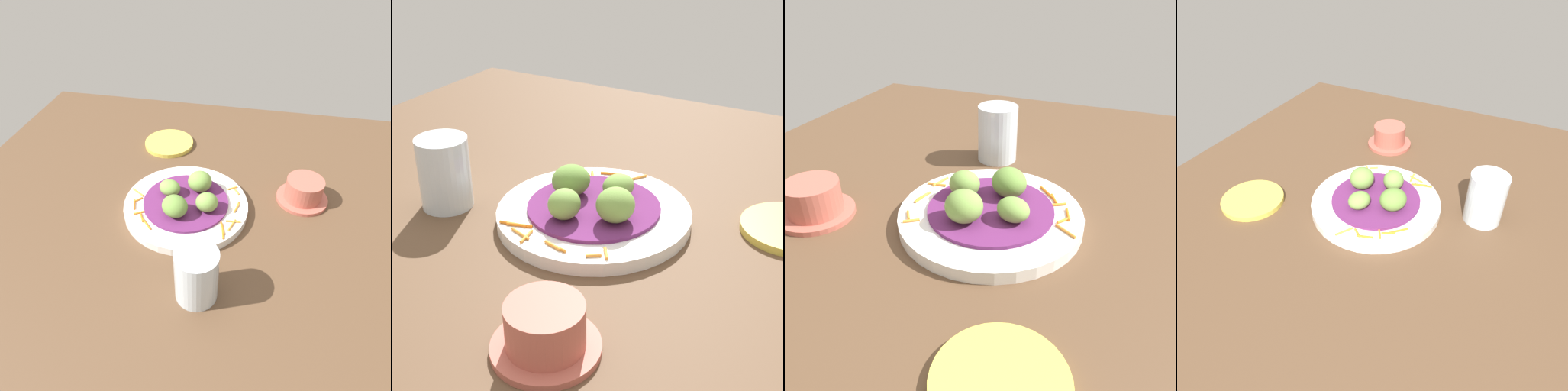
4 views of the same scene
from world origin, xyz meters
The scene contains 10 objects.
table_surface centered at (0.00, 0.00, 1.00)cm, with size 110.00×110.00×2.00cm, color brown.
main_plate centered at (0.47, 4.89, 2.93)cm, with size 26.77×26.77×1.85cm, color white.
cabbage_bed centered at (0.47, 4.89, 4.13)cm, with size 18.34×18.34×0.56cm, color #60235B.
carrot_garnish centered at (1.64, 2.17, 4.05)cm, with size 25.00×16.95×0.40cm.
guac_scoop_left centered at (4.86, 3.14, 6.44)cm, with size 4.28×4.65×4.07cm, color #759E47.
guac_scoop_center centered at (2.23, 9.28, 6.71)cm, with size 5.27×5.07×4.60cm, color #759E47.
guac_scoop_right centered at (-3.91, 6.65, 6.07)cm, with size 4.74×4.04×3.32cm, color #759E47.
guac_scoop_back centered at (-1.29, 0.51, 6.61)cm, with size 5.52×5.03×4.40cm, color olive.
terracotta_bowl centered at (24.88, 13.09, 4.49)cm, with size 11.29×11.29×5.55cm.
water_glass centered at (6.41, -15.75, 7.21)cm, with size 7.37×7.37×10.42cm, color silver.
Camera 2 is at (61.85, 38.59, 43.21)cm, focal length 53.96 mm.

